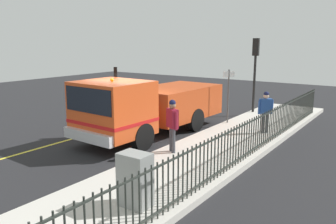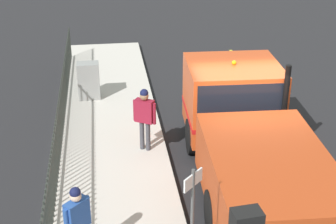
% 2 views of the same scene
% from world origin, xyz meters
% --- Properties ---
extents(ground_plane, '(44.02, 44.02, 0.00)m').
position_xyz_m(ground_plane, '(0.00, 0.00, 0.00)').
color(ground_plane, '#232326').
rests_on(ground_plane, ground).
extents(sidewalk_slab, '(3.00, 20.01, 0.18)m').
position_xyz_m(sidewalk_slab, '(3.46, 0.00, 0.09)').
color(sidewalk_slab, beige).
rests_on(sidewalk_slab, ground).
extents(lane_marking, '(0.12, 18.01, 0.01)m').
position_xyz_m(lane_marking, '(-1.88, 0.00, 0.00)').
color(lane_marking, yellow).
rests_on(lane_marking, ground).
extents(work_truck, '(2.70, 7.06, 2.73)m').
position_xyz_m(work_truck, '(0.24, 0.70, 1.30)').
color(work_truck, '#D84C1E').
rests_on(work_truck, ground).
extents(worker_standing, '(0.56, 0.44, 1.73)m').
position_xyz_m(worker_standing, '(2.52, -0.75, 1.24)').
color(worker_standing, maroon).
rests_on(worker_standing, sidewalk_slab).
extents(pedestrian_distant, '(0.48, 0.47, 1.64)m').
position_xyz_m(pedestrian_distant, '(4.13, 3.32, 1.18)').
color(pedestrian_distant, '#264C99').
rests_on(pedestrian_distant, sidewalk_slab).
extents(iron_fence, '(0.04, 17.05, 1.21)m').
position_xyz_m(iron_fence, '(4.74, -0.00, 0.79)').
color(iron_fence, '#2D332D').
rests_on(iron_fence, sidewalk_slab).
extents(utility_cabinet, '(0.69, 0.48, 1.20)m').
position_xyz_m(utility_cabinet, '(4.00, -4.35, 0.78)').
color(utility_cabinet, gray).
rests_on(utility_cabinet, sidewalk_slab).
extents(traffic_cone, '(0.40, 0.40, 0.57)m').
position_xyz_m(traffic_cone, '(-1.42, 0.62, 0.28)').
color(traffic_cone, orange).
rests_on(traffic_cone, ground).
extents(street_sign, '(0.37, 0.38, 2.34)m').
position_xyz_m(street_sign, '(2.16, 4.11, 1.64)').
color(street_sign, '#4C4C4C').
rests_on(street_sign, sidewalk_slab).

